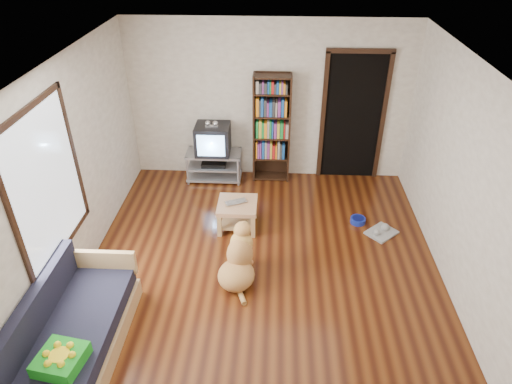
{
  "coord_description": "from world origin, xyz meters",
  "views": [
    {
      "loc": [
        0.14,
        -4.44,
        3.93
      ],
      "look_at": [
        -0.11,
        0.41,
        0.9
      ],
      "focal_mm": 32.0,
      "sensor_mm": 36.0,
      "label": 1
    }
  ],
  "objects_px": {
    "dog_bowl": "(358,220)",
    "grey_rag": "(381,233)",
    "tv_stand": "(214,165)",
    "bookshelf": "(272,123)",
    "sofa": "(73,334)",
    "dog": "(239,261)",
    "coffee_table": "(237,210)",
    "laptop": "(237,204)",
    "crt_tv": "(213,138)",
    "green_cushion": "(61,359)"
  },
  "relations": [
    {
      "from": "laptop",
      "to": "grey_rag",
      "type": "relative_size",
      "value": 0.76
    },
    {
      "from": "green_cushion",
      "to": "sofa",
      "type": "bearing_deg",
      "value": 114.1
    },
    {
      "from": "laptop",
      "to": "tv_stand",
      "type": "distance_m",
      "value": 1.48
    },
    {
      "from": "grey_rag",
      "to": "sofa",
      "type": "distance_m",
      "value": 4.17
    },
    {
      "from": "tv_stand",
      "to": "crt_tv",
      "type": "distance_m",
      "value": 0.47
    },
    {
      "from": "dog",
      "to": "coffee_table",
      "type": "bearing_deg",
      "value": 95.76
    },
    {
      "from": "green_cushion",
      "to": "tv_stand",
      "type": "height_order",
      "value": "green_cushion"
    },
    {
      "from": "bookshelf",
      "to": "grey_rag",
      "type": "bearing_deg",
      "value": -43.36
    },
    {
      "from": "green_cushion",
      "to": "dog_bowl",
      "type": "relative_size",
      "value": 1.79
    },
    {
      "from": "green_cushion",
      "to": "laptop",
      "type": "xyz_separation_m",
      "value": [
        1.36,
        2.72,
        -0.07
      ]
    },
    {
      "from": "laptop",
      "to": "bookshelf",
      "type": "bearing_deg",
      "value": 48.71
    },
    {
      "from": "coffee_table",
      "to": "bookshelf",
      "type": "bearing_deg",
      "value": 72.93
    },
    {
      "from": "bookshelf",
      "to": "dog",
      "type": "bearing_deg",
      "value": -97.63
    },
    {
      "from": "sofa",
      "to": "dog",
      "type": "relative_size",
      "value": 2.02
    },
    {
      "from": "green_cushion",
      "to": "crt_tv",
      "type": "relative_size",
      "value": 0.68
    },
    {
      "from": "laptop",
      "to": "dog_bowl",
      "type": "distance_m",
      "value": 1.8
    },
    {
      "from": "laptop",
      "to": "dog",
      "type": "relative_size",
      "value": 0.34
    },
    {
      "from": "crt_tv",
      "to": "sofa",
      "type": "bearing_deg",
      "value": -104.93
    },
    {
      "from": "grey_rag",
      "to": "bookshelf",
      "type": "height_order",
      "value": "bookshelf"
    },
    {
      "from": "green_cushion",
      "to": "grey_rag",
      "type": "bearing_deg",
      "value": 47.67
    },
    {
      "from": "bookshelf",
      "to": "dog",
      "type": "height_order",
      "value": "bookshelf"
    },
    {
      "from": "laptop",
      "to": "tv_stand",
      "type": "xyz_separation_m",
      "value": [
        -0.51,
        1.38,
        -0.14
      ]
    },
    {
      "from": "dog_bowl",
      "to": "coffee_table",
      "type": "bearing_deg",
      "value": -174.14
    },
    {
      "from": "tv_stand",
      "to": "bookshelf",
      "type": "xyz_separation_m",
      "value": [
        0.95,
        0.09,
        0.73
      ]
    },
    {
      "from": "dog_bowl",
      "to": "bookshelf",
      "type": "height_order",
      "value": "bookshelf"
    },
    {
      "from": "bookshelf",
      "to": "crt_tv",
      "type": "bearing_deg",
      "value": -175.68
    },
    {
      "from": "tv_stand",
      "to": "sofa",
      "type": "xyz_separation_m",
      "value": [
        -0.97,
        -3.63,
        -0.01
      ]
    },
    {
      "from": "bookshelf",
      "to": "sofa",
      "type": "xyz_separation_m",
      "value": [
        -1.92,
        -3.72,
        -0.74
      ]
    },
    {
      "from": "grey_rag",
      "to": "bookshelf",
      "type": "relative_size",
      "value": 0.22
    },
    {
      "from": "laptop",
      "to": "grey_rag",
      "type": "bearing_deg",
      "value": -25.66
    },
    {
      "from": "laptop",
      "to": "coffee_table",
      "type": "height_order",
      "value": "laptop"
    },
    {
      "from": "bookshelf",
      "to": "coffee_table",
      "type": "xyz_separation_m",
      "value": [
        -0.44,
        -1.45,
        -0.72
      ]
    },
    {
      "from": "grey_rag",
      "to": "tv_stand",
      "type": "height_order",
      "value": "tv_stand"
    },
    {
      "from": "grey_rag",
      "to": "crt_tv",
      "type": "height_order",
      "value": "crt_tv"
    },
    {
      "from": "green_cushion",
      "to": "tv_stand",
      "type": "distance_m",
      "value": 4.2
    },
    {
      "from": "laptop",
      "to": "coffee_table",
      "type": "distance_m",
      "value": 0.14
    },
    {
      "from": "dog_bowl",
      "to": "grey_rag",
      "type": "bearing_deg",
      "value": -39.81
    },
    {
      "from": "laptop",
      "to": "coffee_table",
      "type": "relative_size",
      "value": 0.56
    },
    {
      "from": "bookshelf",
      "to": "coffee_table",
      "type": "relative_size",
      "value": 3.27
    },
    {
      "from": "dog",
      "to": "dog_bowl",
      "type": "bearing_deg",
      "value": 37.17
    },
    {
      "from": "dog",
      "to": "grey_rag",
      "type": "bearing_deg",
      "value": 27.15
    },
    {
      "from": "grey_rag",
      "to": "coffee_table",
      "type": "relative_size",
      "value": 0.73
    },
    {
      "from": "tv_stand",
      "to": "crt_tv",
      "type": "height_order",
      "value": "crt_tv"
    },
    {
      "from": "green_cushion",
      "to": "crt_tv",
      "type": "height_order",
      "value": "crt_tv"
    },
    {
      "from": "grey_rag",
      "to": "dog",
      "type": "relative_size",
      "value": 0.45
    },
    {
      "from": "tv_stand",
      "to": "sofa",
      "type": "relative_size",
      "value": 0.5
    },
    {
      "from": "dog_bowl",
      "to": "sofa",
      "type": "distance_m",
      "value": 4.07
    },
    {
      "from": "laptop",
      "to": "grey_rag",
      "type": "distance_m",
      "value": 2.09
    },
    {
      "from": "grey_rag",
      "to": "crt_tv",
      "type": "relative_size",
      "value": 0.69
    },
    {
      "from": "dog_bowl",
      "to": "laptop",
      "type": "bearing_deg",
      "value": -173.17
    }
  ]
}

